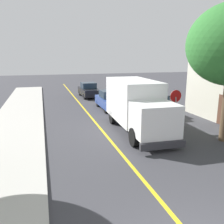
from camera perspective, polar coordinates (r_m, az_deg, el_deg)
name	(u,v)px	position (r m, az deg, el deg)	size (l,w,h in m)	color
centre_line_yellow	(105,134)	(14.90, -1.68, -5.22)	(0.16, 56.00, 0.01)	gold
box_truck	(137,104)	(15.21, 5.84, 1.97)	(2.63, 7.25, 3.20)	white
parked_car_near	(110,100)	(21.61, -0.45, 2.75)	(1.85, 4.42, 1.67)	#2D4793
parked_car_mid	(89,90)	(28.30, -5.54, 5.18)	(1.93, 4.45, 1.67)	black
parked_van_across	(154,105)	(19.99, 10.02, 1.69)	(1.86, 4.42, 1.67)	silver
stop_sign	(175,102)	(15.61, 14.82, 2.22)	(0.80, 0.10, 2.65)	gray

